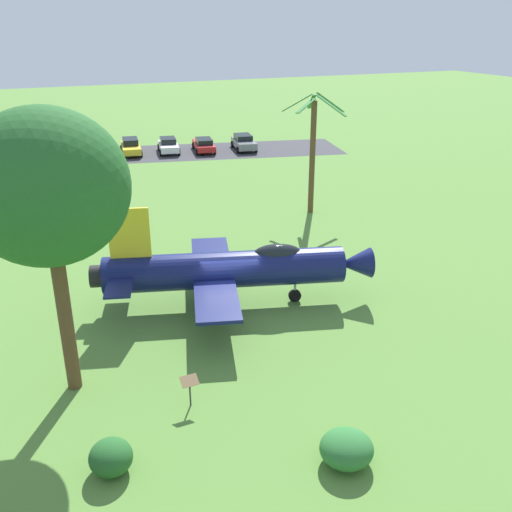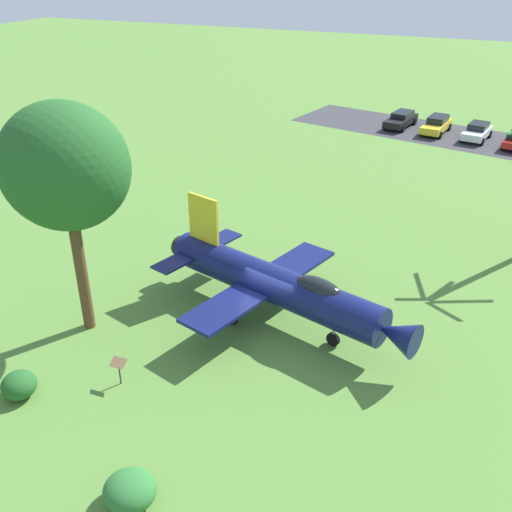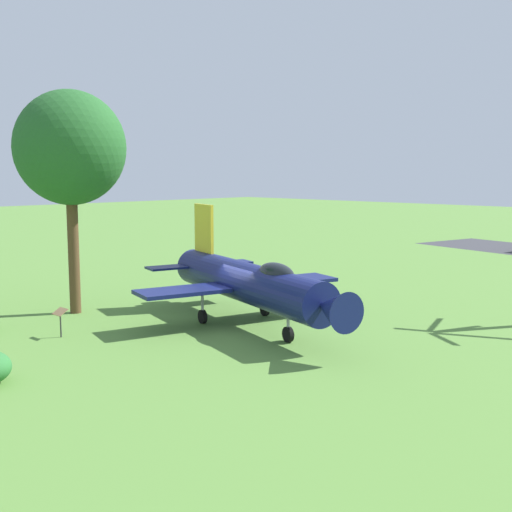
# 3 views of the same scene
# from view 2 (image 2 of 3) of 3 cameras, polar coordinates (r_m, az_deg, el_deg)

# --- Properties ---
(ground_plane) EXTENTS (200.00, 200.00, 0.00)m
(ground_plane) POSITION_cam_2_polar(r_m,az_deg,el_deg) (26.86, 1.60, -6.07)
(ground_plane) COLOR #568438
(parking_strip) EXTENTS (35.34, 15.13, 0.00)m
(parking_strip) POSITION_cam_2_polar(r_m,az_deg,el_deg) (55.91, 20.98, 10.55)
(parking_strip) COLOR #38383D
(parking_strip) RESTS_ON ground_plane
(display_jet) EXTENTS (12.72, 9.24, 4.93)m
(display_jet) POSITION_cam_2_polar(r_m,az_deg,el_deg) (25.67, 2.32, -2.93)
(display_jet) COLOR #111951
(display_jet) RESTS_ON ground_plane
(shade_tree) EXTENTS (5.31, 4.82, 10.07)m
(shade_tree) POSITION_cam_2_polar(r_m,az_deg,el_deg) (24.07, -18.27, 8.22)
(shade_tree) COLOR brown
(shade_tree) RESTS_ON ground_plane
(shrub_near_fence) EXTENTS (1.64, 1.59, 1.05)m
(shrub_near_fence) POSITION_cam_2_polar(r_m,az_deg,el_deg) (19.32, -12.28, -21.57)
(shrub_near_fence) COLOR #2D7033
(shrub_near_fence) RESTS_ON ground_plane
(shrub_by_tree) EXTENTS (1.29, 1.35, 1.05)m
(shrub_by_tree) POSITION_cam_2_polar(r_m,az_deg,el_deg) (24.04, -22.24, -11.64)
(shrub_by_tree) COLOR #235B26
(shrub_by_tree) RESTS_ON ground_plane
(info_plaque) EXTENTS (0.61, 0.42, 1.14)m
(info_plaque) POSITION_cam_2_polar(r_m,az_deg,el_deg) (23.27, -13.32, -10.46)
(info_plaque) COLOR #333333
(info_plaque) RESTS_ON ground_plane
(parked_car_white) EXTENTS (2.52, 4.36, 1.44)m
(parked_car_white) POSITION_cam_2_polar(r_m,az_deg,el_deg) (55.86, 20.87, 11.36)
(parked_car_white) COLOR silver
(parked_car_white) RESTS_ON ground_plane
(parked_car_yellow) EXTENTS (2.44, 4.85, 1.50)m
(parked_car_yellow) POSITION_cam_2_polar(r_m,az_deg,el_deg) (56.87, 17.29, 12.22)
(parked_car_yellow) COLOR gold
(parked_car_yellow) RESTS_ON ground_plane
(parked_car_black) EXTENTS (2.59, 4.99, 1.40)m
(parked_car_black) POSITION_cam_2_polar(r_m,az_deg,el_deg) (58.00, 14.04, 12.89)
(parked_car_black) COLOR black
(parked_car_black) RESTS_ON ground_plane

